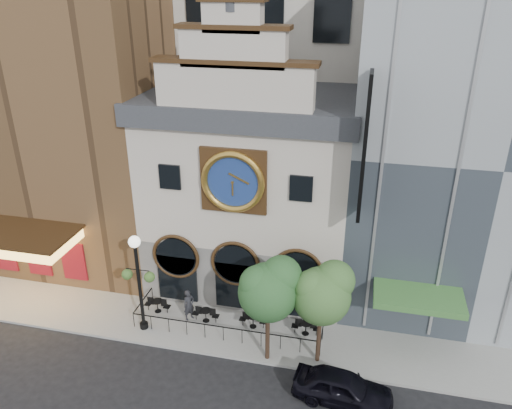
{
  "coord_description": "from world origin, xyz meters",
  "views": [
    {
      "loc": [
        6.62,
        -19.62,
        18.47
      ],
      "look_at": [
        0.74,
        6.0,
        6.31
      ],
      "focal_mm": 35.0,
      "sensor_mm": 36.0,
      "label": 1
    }
  ],
  "objects_px": {
    "bistro_3": "(306,327)",
    "tree_right": "(323,292)",
    "bistro_0": "(157,305)",
    "bistro_2": "(253,320)",
    "bistro_1": "(206,314)",
    "pedestrian": "(189,305)",
    "lamppost": "(138,273)",
    "car_right": "(343,388)",
    "tree_left": "(269,288)"
  },
  "relations": [
    {
      "from": "bistro_0",
      "to": "bistro_1",
      "type": "relative_size",
      "value": 1.0
    },
    {
      "from": "bistro_0",
      "to": "tree_left",
      "type": "bearing_deg",
      "value": -18.14
    },
    {
      "from": "car_right",
      "to": "tree_left",
      "type": "relative_size",
      "value": 0.79
    },
    {
      "from": "bistro_1",
      "to": "tree_left",
      "type": "distance_m",
      "value": 6.1
    },
    {
      "from": "bistro_2",
      "to": "tree_right",
      "type": "distance_m",
      "value": 5.77
    },
    {
      "from": "car_right",
      "to": "bistro_2",
      "type": "bearing_deg",
      "value": 58.42
    },
    {
      "from": "bistro_1",
      "to": "bistro_3",
      "type": "relative_size",
      "value": 1.0
    },
    {
      "from": "car_right",
      "to": "tree_right",
      "type": "bearing_deg",
      "value": 37.07
    },
    {
      "from": "bistro_0",
      "to": "tree_right",
      "type": "relative_size",
      "value": 0.27
    },
    {
      "from": "bistro_1",
      "to": "lamppost",
      "type": "xyz_separation_m",
      "value": [
        -3.25,
        -1.36,
        3.19
      ]
    },
    {
      "from": "tree_right",
      "to": "bistro_0",
      "type": "bearing_deg",
      "value": 168.77
    },
    {
      "from": "bistro_1",
      "to": "bistro_3",
      "type": "distance_m",
      "value": 5.79
    },
    {
      "from": "pedestrian",
      "to": "bistro_2",
      "type": "bearing_deg",
      "value": -50.53
    },
    {
      "from": "lamppost",
      "to": "car_right",
      "type": "bearing_deg",
      "value": -14.68
    },
    {
      "from": "bistro_0",
      "to": "lamppost",
      "type": "relative_size",
      "value": 0.27
    },
    {
      "from": "bistro_1",
      "to": "car_right",
      "type": "bearing_deg",
      "value": -26.83
    },
    {
      "from": "bistro_0",
      "to": "pedestrian",
      "type": "distance_m",
      "value": 2.15
    },
    {
      "from": "car_right",
      "to": "lamppost",
      "type": "relative_size",
      "value": 0.8
    },
    {
      "from": "tree_left",
      "to": "tree_right",
      "type": "xyz_separation_m",
      "value": [
        2.58,
        0.42,
        -0.11
      ]
    },
    {
      "from": "bistro_1",
      "to": "tree_right",
      "type": "bearing_deg",
      "value": -14.47
    },
    {
      "from": "car_right",
      "to": "bistro_0",
      "type": "bearing_deg",
      "value": 75.55
    },
    {
      "from": "car_right",
      "to": "lamppost",
      "type": "height_order",
      "value": "lamppost"
    },
    {
      "from": "bistro_0",
      "to": "tree_left",
      "type": "xyz_separation_m",
      "value": [
        7.23,
        -2.37,
        3.91
      ]
    },
    {
      "from": "tree_right",
      "to": "bistro_2",
      "type": "bearing_deg",
      "value": 155.1
    },
    {
      "from": "bistro_1",
      "to": "tree_right",
      "type": "relative_size",
      "value": 0.27
    },
    {
      "from": "bistro_2",
      "to": "tree_right",
      "type": "relative_size",
      "value": 0.27
    },
    {
      "from": "bistro_2",
      "to": "lamppost",
      "type": "relative_size",
      "value": 0.27
    },
    {
      "from": "tree_left",
      "to": "bistro_3",
      "type": "bearing_deg",
      "value": 54.52
    },
    {
      "from": "bistro_0",
      "to": "bistro_1",
      "type": "bearing_deg",
      "value": -3.91
    },
    {
      "from": "car_right",
      "to": "bistro_3",
      "type": "bearing_deg",
      "value": 35.32
    },
    {
      "from": "tree_right",
      "to": "bistro_3",
      "type": "bearing_deg",
      "value": 116.4
    },
    {
      "from": "bistro_1",
      "to": "pedestrian",
      "type": "height_order",
      "value": "pedestrian"
    },
    {
      "from": "bistro_1",
      "to": "tree_left",
      "type": "height_order",
      "value": "tree_left"
    },
    {
      "from": "car_right",
      "to": "lamppost",
      "type": "xyz_separation_m",
      "value": [
        -11.37,
        2.74,
        3.01
      ]
    },
    {
      "from": "bistro_0",
      "to": "pedestrian",
      "type": "bearing_deg",
      "value": -5.82
    },
    {
      "from": "bistro_3",
      "to": "tree_right",
      "type": "distance_m",
      "value": 4.34
    },
    {
      "from": "bistro_2",
      "to": "tree_left",
      "type": "xyz_separation_m",
      "value": [
        1.36,
        -2.25,
        3.91
      ]
    },
    {
      "from": "bistro_2",
      "to": "pedestrian",
      "type": "distance_m",
      "value": 3.82
    },
    {
      "from": "bistro_3",
      "to": "tree_right",
      "type": "xyz_separation_m",
      "value": [
        0.94,
        -1.88,
        3.8
      ]
    },
    {
      "from": "bistro_2",
      "to": "bistro_0",
      "type": "bearing_deg",
      "value": 178.86
    },
    {
      "from": "bistro_0",
      "to": "bistro_2",
      "type": "height_order",
      "value": "same"
    },
    {
      "from": "bistro_3",
      "to": "lamppost",
      "type": "relative_size",
      "value": 0.27
    },
    {
      "from": "pedestrian",
      "to": "tree_left",
      "type": "xyz_separation_m",
      "value": [
        5.14,
        -2.16,
        3.41
      ]
    },
    {
      "from": "bistro_0",
      "to": "bistro_3",
      "type": "bearing_deg",
      "value": -0.4
    },
    {
      "from": "car_right",
      "to": "tree_right",
      "type": "height_order",
      "value": "tree_right"
    },
    {
      "from": "lamppost",
      "to": "pedestrian",
      "type": "bearing_deg",
      "value": 30.04
    },
    {
      "from": "bistro_1",
      "to": "tree_right",
      "type": "height_order",
      "value": "tree_right"
    },
    {
      "from": "pedestrian",
      "to": "lamppost",
      "type": "distance_m",
      "value": 3.77
    },
    {
      "from": "bistro_2",
      "to": "pedestrian",
      "type": "bearing_deg",
      "value": -178.55
    },
    {
      "from": "car_right",
      "to": "tree_left",
      "type": "bearing_deg",
      "value": 70.49
    }
  ]
}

